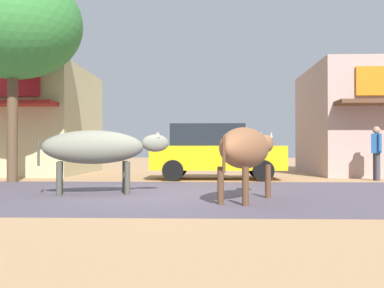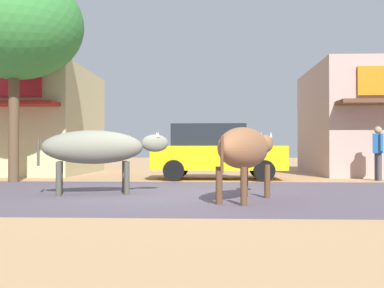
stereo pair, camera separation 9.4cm
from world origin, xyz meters
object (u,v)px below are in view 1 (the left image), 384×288
at_px(parked_hatchback_car, 215,151).
at_px(cow_near_brown, 97,148).
at_px(cow_far_dark, 247,149).
at_px(pedestrian_by_shop, 376,149).
at_px(roadside_tree, 13,25).

distance_m(parked_hatchback_car, cow_near_brown, 5.24).
relative_size(parked_hatchback_car, cow_near_brown, 1.53).
height_order(parked_hatchback_car, cow_far_dark, parked_hatchback_car).
bearing_deg(pedestrian_by_shop, roadside_tree, -174.78).
bearing_deg(pedestrian_by_shop, cow_far_dark, -128.35).
xyz_separation_m(cow_far_dark, pedestrian_by_shop, (4.18, 5.28, 0.00)).
bearing_deg(roadside_tree, cow_far_dark, -35.53).
xyz_separation_m(parked_hatchback_car, pedestrian_by_shop, (4.66, -0.38, 0.07)).
height_order(roadside_tree, cow_far_dark, roadside_tree).
bearing_deg(pedestrian_by_shop, cow_near_brown, -148.95).
distance_m(cow_far_dark, pedestrian_by_shop, 6.73).
distance_m(cow_near_brown, cow_far_dark, 3.08).
height_order(cow_near_brown, cow_far_dark, cow_far_dark).
height_order(parked_hatchback_car, pedestrian_by_shop, parked_hatchback_car).
distance_m(roadside_tree, pedestrian_by_shop, 10.86).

